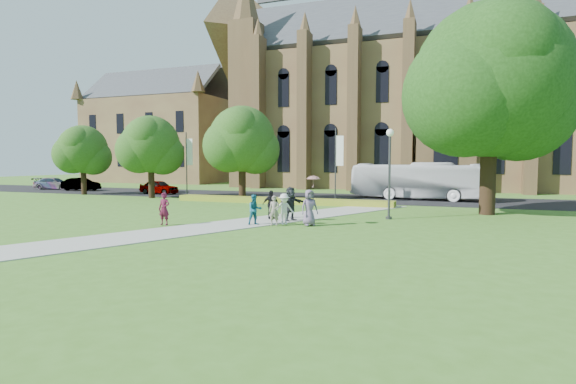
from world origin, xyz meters
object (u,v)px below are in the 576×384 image
at_px(tour_coach, 419,181).
at_px(car_0, 159,187).
at_px(streetlamp, 390,163).
at_px(car_1, 81,184).
at_px(pedestrian_0, 164,209).
at_px(large_tree, 491,81).
at_px(car_2, 54,184).

distance_m(tour_coach, car_0, 25.40).
xyz_separation_m(streetlamp, tour_coach, (0.54, 14.27, -1.65)).
bearing_deg(car_1, pedestrian_0, -130.44).
xyz_separation_m(streetlamp, pedestrian_0, (-10.66, -6.85, -2.40)).
distance_m(car_0, pedestrian_0, 23.14).
bearing_deg(large_tree, tour_coach, 116.92).
bearing_deg(car_0, car_1, 88.47).
xyz_separation_m(car_0, car_1, (-11.49, 1.20, 0.02)).
distance_m(tour_coach, car_2, 41.58).
relative_size(large_tree, car_0, 3.19).
bearing_deg(large_tree, streetlamp, -140.71).
bearing_deg(large_tree, car_0, 166.88).
distance_m(tour_coach, car_1, 36.77).
height_order(streetlamp, pedestrian_0, streetlamp).
xyz_separation_m(large_tree, car_0, (-30.20, 7.04, -7.64)).
bearing_deg(streetlamp, car_1, 160.61).
bearing_deg(tour_coach, streetlamp, -175.93).
bearing_deg(car_2, car_0, -113.63).
bearing_deg(large_tree, car_1, 168.82).
distance_m(streetlamp, car_0, 27.38).
bearing_deg(tour_coach, car_1, 98.62).
bearing_deg(car_1, car_2, 78.34).
height_order(large_tree, car_2, large_tree).
bearing_deg(car_0, car_2, 87.66).
distance_m(car_1, pedestrian_0, 32.18).
bearing_deg(large_tree, car_2, 169.08).
height_order(car_0, pedestrian_0, pedestrian_0).
distance_m(car_0, car_1, 11.56).
relative_size(large_tree, car_1, 3.01).
bearing_deg(car_1, car_0, -98.91).
relative_size(large_tree, tour_coach, 1.13).
relative_size(large_tree, car_2, 2.81).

